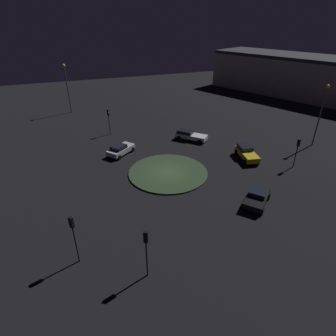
% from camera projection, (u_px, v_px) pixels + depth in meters
% --- Properties ---
extents(ground_plane, '(115.86, 115.86, 0.00)m').
position_uv_depth(ground_plane, '(168.00, 173.00, 33.28)').
color(ground_plane, black).
extents(roundabout_island, '(9.36, 9.36, 0.17)m').
position_uv_depth(roundabout_island, '(168.00, 172.00, 33.24)').
color(roundabout_island, '#2D4228').
rests_on(roundabout_island, ground_plane).
extents(car_yellow, '(2.61, 4.45, 1.53)m').
position_uv_depth(car_yellow, '(247.00, 153.00, 36.27)').
color(car_yellow, gold).
rests_on(car_yellow, ground_plane).
extents(car_silver, '(4.20, 3.85, 1.42)m').
position_uv_depth(car_silver, '(120.00, 149.00, 37.36)').
color(car_silver, silver).
rests_on(car_silver, ground_plane).
extents(car_white, '(4.39, 4.51, 1.38)m').
position_uv_depth(car_white, '(190.00, 135.00, 41.73)').
color(car_white, white).
rests_on(car_white, ground_plane).
extents(car_black, '(4.24, 3.98, 1.36)m').
position_uv_depth(car_black, '(257.00, 197.00, 27.67)').
color(car_black, black).
rests_on(car_black, ground_plane).
extents(traffic_light_northeast, '(0.39, 0.38, 4.25)m').
position_uv_depth(traffic_light_northeast, '(73.00, 231.00, 20.01)').
color(traffic_light_northeast, '#2D2D2D').
rests_on(traffic_light_northeast, ground_plane).
extents(traffic_light_northeast_near, '(0.37, 0.39, 4.12)m').
position_uv_depth(traffic_light_northeast_near, '(146.00, 245.00, 18.91)').
color(traffic_light_northeast_near, '#2D2D2D').
rests_on(traffic_light_northeast_near, ground_plane).
extents(traffic_light_west, '(0.38, 0.35, 3.72)m').
position_uv_depth(traffic_light_west, '(297.00, 147.00, 33.28)').
color(traffic_light_west, '#2D2D2D').
rests_on(traffic_light_west, ground_plane).
extents(traffic_light_south, '(0.35, 0.39, 3.95)m').
position_uv_depth(traffic_light_south, '(109.00, 117.00, 42.62)').
color(traffic_light_south, '#2D2D2D').
rests_on(traffic_light_south, ground_plane).
extents(streetlamp_west, '(0.50, 0.50, 8.56)m').
position_uv_depth(streetlamp_west, '(322.00, 108.00, 37.76)').
color(streetlamp_west, '#4C4C51').
rests_on(streetlamp_west, ground_plane).
extents(streetlamp_south, '(0.58, 0.58, 8.82)m').
position_uv_depth(streetlamp_south, '(66.00, 80.00, 50.74)').
color(streetlamp_south, '#4C4C51').
rests_on(streetlamp_south, ground_plane).
extents(store_building, '(24.90, 36.65, 8.60)m').
position_uv_depth(store_building, '(290.00, 74.00, 64.61)').
color(store_building, '#ADA893').
rests_on(store_building, ground_plane).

